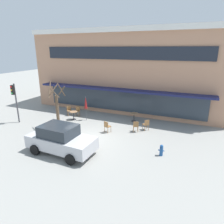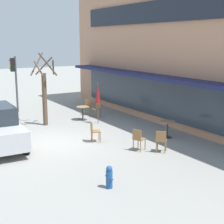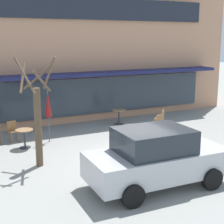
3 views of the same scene
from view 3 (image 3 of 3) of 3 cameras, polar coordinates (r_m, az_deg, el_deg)
The scene contains 11 objects.
ground_plane at distance 12.74m, azimuth 3.42°, elevation -7.62°, with size 80.00×80.00×0.00m, color gray.
building_facade at distance 21.20m, azimuth -10.28°, elevation 11.16°, with size 19.48×9.10×7.99m.
cafe_table_near_wall at distance 17.38m, azimuth 1.13°, elevation -0.42°, with size 0.70×0.70×0.76m.
cafe_table_streetside at distance 14.11m, azimuth -14.34°, elevation -3.80°, with size 0.70×0.70×0.76m.
patio_umbrella_green_folded at distance 14.45m, azimuth -10.59°, elevation 1.28°, with size 0.28×0.28×2.20m.
cafe_chair_0 at distance 14.16m, azimuth 2.90°, elevation -3.33°, with size 0.51×0.51×0.89m.
cafe_chair_2 at distance 15.08m, azimuth -16.18°, elevation -2.84°, with size 0.48×0.48×0.89m.
cafe_chair_3 at distance 16.83m, azimuth 8.08°, elevation -0.93°, with size 0.57×0.57×0.89m.
cafe_chair_4 at distance 15.96m, azimuth 7.47°, elevation -1.64°, with size 0.52×0.52×0.89m.
parked_sedan at distance 10.23m, azimuth 7.38°, elevation -7.52°, with size 4.25×2.12×1.76m.
street_tree at distance 11.78m, azimuth -12.27°, elevation -0.87°, with size 1.33×1.34×3.76m.
Camera 3 is at (-6.03, -10.36, 4.32)m, focal length 55.00 mm.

